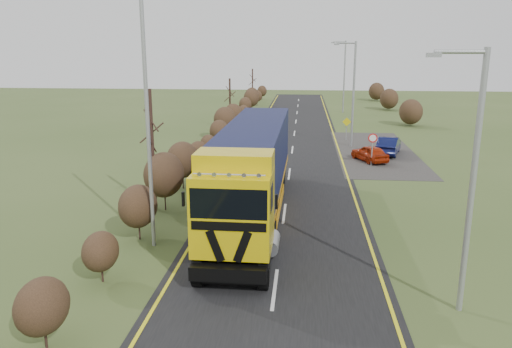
{
  "coord_description": "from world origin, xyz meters",
  "views": [
    {
      "loc": [
        0.84,
        -19.38,
        7.91
      ],
      "look_at": [
        -1.3,
        2.9,
        2.27
      ],
      "focal_mm": 35.0,
      "sensor_mm": 36.0,
      "label": 1
    }
  ],
  "objects_px": {
    "lorry": "(253,166)",
    "car_blue_sedan": "(389,146)",
    "car_red_hatchback": "(370,153)",
    "speed_sign": "(372,143)",
    "streetlight_near": "(470,174)"
  },
  "relations": [
    {
      "from": "lorry",
      "to": "car_blue_sedan",
      "type": "distance_m",
      "value": 18.09
    },
    {
      "from": "car_blue_sedan",
      "to": "streetlight_near",
      "type": "xyz_separation_m",
      "value": [
        -1.68,
        -23.81,
        3.67
      ]
    },
    {
      "from": "car_red_hatchback",
      "to": "streetlight_near",
      "type": "xyz_separation_m",
      "value": [
        0.07,
        -21.19,
        3.77
      ]
    },
    {
      "from": "car_red_hatchback",
      "to": "speed_sign",
      "type": "xyz_separation_m",
      "value": [
        -0.04,
        -1.42,
        0.99
      ]
    },
    {
      "from": "car_red_hatchback",
      "to": "speed_sign",
      "type": "relative_size",
      "value": 1.52
    },
    {
      "from": "car_red_hatchback",
      "to": "streetlight_near",
      "type": "bearing_deg",
      "value": 65.81
    },
    {
      "from": "car_red_hatchback",
      "to": "lorry",
      "type": "bearing_deg",
      "value": 36.96
    },
    {
      "from": "streetlight_near",
      "to": "speed_sign",
      "type": "height_order",
      "value": "streetlight_near"
    },
    {
      "from": "lorry",
      "to": "speed_sign",
      "type": "distance_m",
      "value": 13.65
    },
    {
      "from": "car_red_hatchback",
      "to": "car_blue_sedan",
      "type": "distance_m",
      "value": 3.15
    },
    {
      "from": "car_red_hatchback",
      "to": "speed_sign",
      "type": "bearing_deg",
      "value": 64.02
    },
    {
      "from": "car_red_hatchback",
      "to": "speed_sign",
      "type": "height_order",
      "value": "speed_sign"
    },
    {
      "from": "lorry",
      "to": "speed_sign",
      "type": "xyz_separation_m",
      "value": [
        7.09,
        11.62,
        -0.97
      ]
    },
    {
      "from": "car_blue_sedan",
      "to": "speed_sign",
      "type": "height_order",
      "value": "speed_sign"
    },
    {
      "from": "lorry",
      "to": "car_red_hatchback",
      "type": "xyz_separation_m",
      "value": [
        7.13,
        13.04,
        -1.96
      ]
    }
  ]
}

